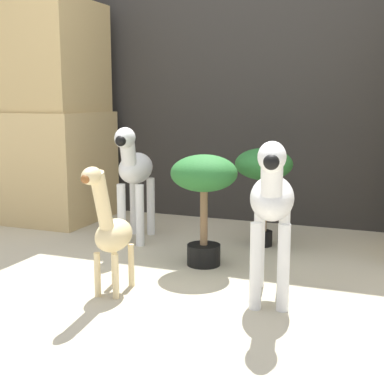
{
  "coord_description": "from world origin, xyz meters",
  "views": [
    {
      "loc": [
        0.95,
        -1.88,
        0.83
      ],
      "look_at": [
        -0.0,
        0.57,
        0.37
      ],
      "focal_mm": 50.0,
      "sensor_mm": 36.0,
      "label": 1
    }
  ],
  "objects_px": {
    "zebra_left": "(134,171)",
    "potted_palm_back": "(204,185)",
    "giraffe_figurine": "(110,229)",
    "potted_palm_front": "(264,170)",
    "zebra_right": "(272,203)"
  },
  "relations": [
    {
      "from": "zebra_right",
      "to": "potted_palm_back",
      "type": "distance_m",
      "value": 0.56
    },
    {
      "from": "giraffe_figurine",
      "to": "potted_palm_back",
      "type": "relative_size",
      "value": 1.02
    },
    {
      "from": "giraffe_figurine",
      "to": "zebra_right",
      "type": "bearing_deg",
      "value": 13.78
    },
    {
      "from": "zebra_right",
      "to": "giraffe_figurine",
      "type": "relative_size",
      "value": 1.19
    },
    {
      "from": "zebra_left",
      "to": "potted_palm_back",
      "type": "distance_m",
      "value": 0.61
    },
    {
      "from": "potted_palm_back",
      "to": "zebra_left",
      "type": "bearing_deg",
      "value": 151.8
    },
    {
      "from": "giraffe_figurine",
      "to": "zebra_left",
      "type": "bearing_deg",
      "value": 110.51
    },
    {
      "from": "zebra_left",
      "to": "giraffe_figurine",
      "type": "bearing_deg",
      "value": -69.49
    },
    {
      "from": "zebra_left",
      "to": "potted_palm_front",
      "type": "bearing_deg",
      "value": 13.52
    },
    {
      "from": "zebra_right",
      "to": "potted_palm_front",
      "type": "bearing_deg",
      "value": 105.86
    },
    {
      "from": "giraffe_figurine",
      "to": "potted_palm_back",
      "type": "height_order",
      "value": "giraffe_figurine"
    },
    {
      "from": "giraffe_figurine",
      "to": "potted_palm_front",
      "type": "relative_size",
      "value": 1.02
    },
    {
      "from": "zebra_right",
      "to": "potted_palm_back",
      "type": "bearing_deg",
      "value": 139.19
    },
    {
      "from": "potted_palm_front",
      "to": "zebra_left",
      "type": "bearing_deg",
      "value": -166.48
    },
    {
      "from": "potted_palm_back",
      "to": "potted_palm_front",
      "type": "bearing_deg",
      "value": 67.67
    }
  ]
}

